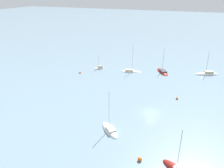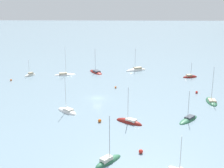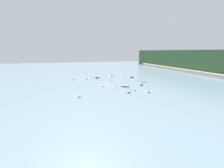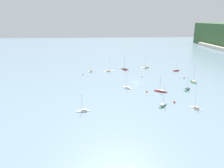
{
  "view_description": "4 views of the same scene",
  "coord_description": "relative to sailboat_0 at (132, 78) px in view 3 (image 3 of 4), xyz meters",
  "views": [
    {
      "loc": [
        50.3,
        9.35,
        30.31
      ],
      "look_at": [
        -6.12,
        -13.77,
        3.69
      ],
      "focal_mm": 35.0,
      "sensor_mm": 36.0,
      "label": 1
    },
    {
      "loc": [
        88.38,
        6.89,
        29.7
      ],
      "look_at": [
        -5.54,
        4.31,
        2.93
      ],
      "focal_mm": 50.0,
      "sensor_mm": 36.0,
      "label": 2
    },
    {
      "loc": [
        143.95,
        -38.05,
        27.64
      ],
      "look_at": [
        15.62,
        -0.84,
        2.39
      ],
      "focal_mm": 28.0,
      "sensor_mm": 36.0,
      "label": 3
    },
    {
      "loc": [
        121.84,
        -23.06,
        36.36
      ],
      "look_at": [
        14.53,
        -15.53,
        3.59
      ],
      "focal_mm": 35.0,
      "sensor_mm": 36.0,
      "label": 4
    }
  ],
  "objects": [
    {
      "name": "sailboat_8",
      "position": [
        66.29,
        -15.61,
        0.03
      ],
      "size": [
        5.71,
        4.75,
        7.68
      ],
      "rotation": [
        0.0,
        0.0,
        3.77
      ],
      "color": "white",
      "rests_on": "ground_plane"
    },
    {
      "name": "sailboat_11",
      "position": [
        62.53,
        -28.33,
        0.04
      ],
      "size": [
        6.13,
        5.69,
        9.82
      ],
      "rotation": [
        0.0,
        0.0,
        2.42
      ],
      "color": "#2D6647",
      "rests_on": "ground_plane"
    },
    {
      "name": "sailboat_6",
      "position": [
        41.97,
        -9.28,
        -0.0
      ],
      "size": [
        7.15,
        6.63,
        8.4
      ],
      "rotation": [
        0.0,
        0.0,
        5.56
      ],
      "color": "#2D6647",
      "rests_on": "ground_plane"
    },
    {
      "name": "mooring_buoy_2",
      "position": [
        14.89,
        -27.71,
        0.25
      ],
      "size": [
        0.67,
        0.67,
        0.67
      ],
      "color": "orange",
      "rests_on": "ground_plane"
    },
    {
      "name": "sailboat_10",
      "position": [
        43.89,
        -23.96,
        -0.01
      ],
      "size": [
        5.45,
        7.07,
        9.9
      ],
      "rotation": [
        0.0,
        0.0,
        4.15
      ],
      "color": "maroon",
      "rests_on": "ground_plane"
    },
    {
      "name": "mooring_buoy_1",
      "position": [
        59.11,
        -22.08,
        0.34
      ],
      "size": [
        0.86,
        0.86,
        0.86
      ],
      "color": "red",
      "rests_on": "ground_plane"
    },
    {
      "name": "sailboat_4",
      "position": [
        -0.83,
        -60.8,
        0.03
      ],
      "size": [
        4.88,
        4.22,
        7.09
      ],
      "rotation": [
        0.0,
        0.0,
        5.63
      ],
      "color": "white",
      "rests_on": "ground_plane"
    },
    {
      "name": "sailboat_2",
      "position": [
        65.85,
        -62.12,
        0.03
      ],
      "size": [
        2.45,
        6.17,
        8.19
      ],
      "rotation": [
        0.0,
        0.0,
        4.85
      ],
      "color": "silver",
      "rests_on": "ground_plane"
    },
    {
      "name": "sailboat_3",
      "position": [
        -10.52,
        -19.71,
        0.02
      ],
      "size": [
        5.92,
        9.22,
        10.17
      ],
      "rotation": [
        0.0,
        0.0,
        5.13
      ],
      "color": "white",
      "rests_on": "ground_plane"
    },
    {
      "name": "ground_plane",
      "position": [
        25.64,
        -33.09,
        -0.09
      ],
      "size": [
        600.0,
        600.0,
        0.0
      ],
      "primitive_type": "plane",
      "color": "slate"
    },
    {
      "name": "sailboat_1",
      "position": [
        37.05,
        -40.21,
        -0.0
      ],
      "size": [
        6.56,
        6.84,
        10.92
      ],
      "rotation": [
        0.0,
        0.0,
        3.97
      ],
      "color": "white",
      "rests_on": "ground_plane"
    },
    {
      "name": "shore_town_strip",
      "position": [
        25.64,
        87.53,
        1.85
      ],
      "size": [
        349.68,
        6.0,
        3.87
      ],
      "color": "beige",
      "rests_on": "ground_plane"
    },
    {
      "name": "mooring_buoy_4",
      "position": [
        43.85,
        -31.12,
        0.33
      ],
      "size": [
        0.84,
        0.84,
        0.84
      ],
      "color": "orange",
      "rests_on": "ground_plane"
    },
    {
      "name": "mooring_buoy_3",
      "position": [
        19.85,
        -2.14,
        0.31
      ],
      "size": [
        0.79,
        0.79,
        0.79
      ],
      "color": "red",
      "rests_on": "ground_plane"
    },
    {
      "name": "sailboat_0",
      "position": [
        0.0,
        0.0,
        0.0
      ],
      "size": [
        3.21,
        5.89,
        6.71
      ],
      "rotation": [
        0.0,
        0.0,
        1.82
      ],
      "color": "maroon",
      "rests_on": "ground_plane"
    },
    {
      "name": "mooring_buoy_0",
      "position": [
        6.71,
        -65.61,
        0.25
      ],
      "size": [
        0.68,
        0.68,
        0.68
      ],
      "color": "orange",
      "rests_on": "ground_plane"
    },
    {
      "name": "sailboat_7",
      "position": [
        -6.75,
        -35.96,
        -0.0
      ],
      "size": [
        9.1,
        6.99,
        10.19
      ],
      "rotation": [
        0.0,
        0.0,
        3.67
      ],
      "color": "maroon",
      "rests_on": "ground_plane"
    },
    {
      "name": "sailboat_9",
      "position": [
        28.14,
        0.21,
        -0.01
      ],
      "size": [
        7.98,
        3.13,
        11.24
      ],
      "rotation": [
        0.0,
        0.0,
        3.09
      ],
      "color": "#2D6647",
      "rests_on": "ground_plane"
    },
    {
      "name": "sailboat_5",
      "position": [
        -2.32,
        -47.7,
        0.02
      ],
      "size": [
        4.34,
        8.67,
        11.56
      ],
      "rotation": [
        0.0,
        0.0,
        1.83
      ],
      "color": "white",
      "rests_on": "ground_plane"
    }
  ]
}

